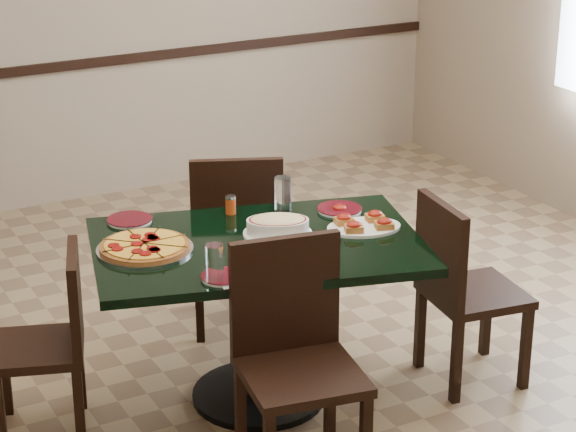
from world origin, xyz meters
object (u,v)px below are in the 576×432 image
chair_near (294,347)px  chair_left (54,334)px  lasagna_casserole (278,225)px  chair_far (236,233)px  bread_basket (307,249)px  chair_right (460,282)px  bruschetta_platter (364,224)px  main_table (258,281)px  pepperoni_pizza (145,247)px

chair_near → chair_left: (-0.74, 0.71, -0.09)m
chair_near → lasagna_casserole: (0.23, 0.57, 0.26)m
chair_far → bread_basket: size_ratio=3.47×
chair_far → chair_right: size_ratio=1.07×
chair_right → chair_left: bearing=82.9°
chair_far → chair_near: (-0.32, -1.18, 0.01)m
chair_far → bruschetta_platter: (0.27, -0.73, 0.25)m
bruschetta_platter → bread_basket: bearing=-141.9°
bread_basket → chair_near: bearing=-97.7°
chair_far → bread_basket: 0.94m
chair_near → bruschetta_platter: (0.59, 0.45, 0.24)m
main_table → chair_left: chair_left is taller
bread_basket → bruschetta_platter: size_ratio=0.72×
chair_far → bruschetta_platter: bearing=132.9°
chair_near → pepperoni_pizza: size_ratio=2.34×
chair_far → pepperoni_pizza: 0.86m
chair_right → lasagna_casserole: (-0.75, 0.31, 0.31)m
chair_right → pepperoni_pizza: (-1.32, 0.42, 0.28)m
chair_left → lasagna_casserole: size_ratio=2.54×
main_table → chair_left: bearing=-175.9°
chair_right → lasagna_casserole: chair_right is taller
chair_near → bruschetta_platter: bearing=47.0°
chair_right → bruschetta_platter: 0.52m
chair_far → chair_right: 1.13m
chair_right → chair_left: chair_right is taller
pepperoni_pizza → main_table: bearing=-16.9°
lasagna_casserole → bread_basket: size_ratio=1.17×
lasagna_casserole → bread_basket: 0.28m
chair_far → pepperoni_pizza: (-0.66, -0.50, 0.24)m
main_table → lasagna_casserole: 0.26m
chair_left → chair_right: bearing=94.2°
chair_near → bread_basket: chair_near is taller
bruschetta_platter → chair_left: bearing=-176.6°
chair_left → pepperoni_pizza: bearing=104.4°
chair_near → main_table: bearing=87.5°
chair_left → lasagna_casserole: bearing=100.5°
lasagna_casserole → chair_left: bearing=-163.9°
chair_left → bread_basket: size_ratio=2.98×
chair_near → chair_far: bearing=84.3°
main_table → bruschetta_platter: bruschetta_platter is taller
chair_left → chair_far: bearing=132.9°
bread_basket → chair_right: bearing=26.9°
chair_right → lasagna_casserole: bearing=75.3°
pepperoni_pizza → chair_left: bearing=175.4°
chair_far → bruschetta_platter: chair_far is taller
chair_near → pepperoni_pizza: (-0.34, 0.68, 0.24)m
main_table → chair_far: 0.67m
main_table → chair_right: bearing=-2.7°
lasagna_casserole → pepperoni_pizza: bearing=-166.5°
chair_right → pepperoni_pizza: 1.41m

